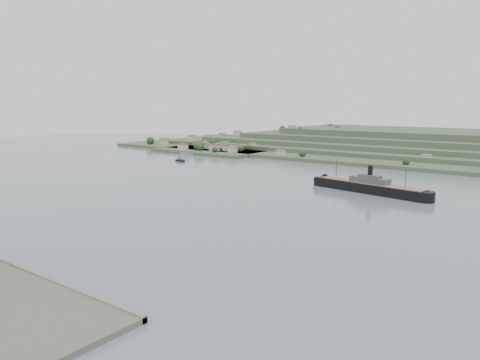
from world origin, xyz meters
The scene contains 4 objects.
ground centered at (0.00, 0.00, 0.00)m, with size 1400.00×1400.00×0.00m, color slate.
far_peninsula centered at (27.91, 393.10, 11.88)m, with size 760.00×309.00×30.00m.
steamship centered at (79.85, 98.26, 4.66)m, with size 104.43×30.37×25.21m.
ferry_west centered at (-164.40, 148.59, 1.39)m, with size 15.97×8.48×5.77m.
Camera 1 is at (215.16, -239.67, 67.94)m, focal length 35.00 mm.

